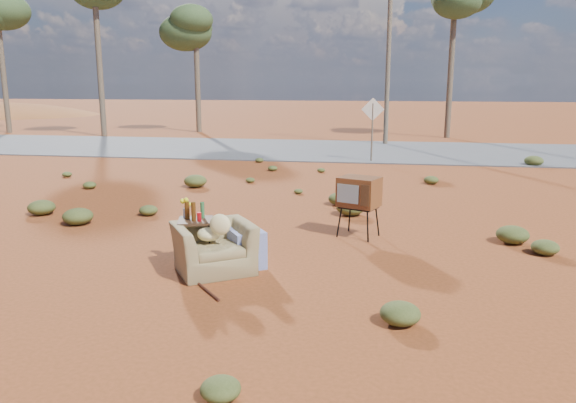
# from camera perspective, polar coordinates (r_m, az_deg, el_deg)

# --- Properties ---
(ground) EXTENTS (140.00, 140.00, 0.00)m
(ground) POSITION_cam_1_polar(r_m,az_deg,el_deg) (8.20, -3.90, -7.59)
(ground) COLOR brown
(ground) RESTS_ON ground
(highway) EXTENTS (140.00, 7.00, 0.04)m
(highway) POSITION_cam_1_polar(r_m,az_deg,el_deg) (22.74, 4.80, 5.24)
(highway) COLOR #565659
(highway) RESTS_ON ground
(armchair) EXTENTS (1.43, 1.40, 0.97)m
(armchair) POSITION_cam_1_polar(r_m,az_deg,el_deg) (8.38, -6.96, -3.95)
(armchair) COLOR olive
(armchair) RESTS_ON ground
(tv_unit) EXTENTS (0.83, 0.75, 1.09)m
(tv_unit) POSITION_cam_1_polar(r_m,az_deg,el_deg) (10.08, 7.23, 0.89)
(tv_unit) COLOR black
(tv_unit) RESTS_ON ground
(side_table) EXTENTS (0.63, 0.63, 1.03)m
(side_table) POSITION_cam_1_polar(r_m,az_deg,el_deg) (8.54, -9.60, -1.62)
(side_table) COLOR #3D2516
(side_table) RESTS_ON ground
(rusty_bar) EXTENTS (0.95, 1.14, 0.04)m
(rusty_bar) POSITION_cam_1_polar(r_m,az_deg,el_deg) (7.96, -9.12, -8.19)
(rusty_bar) COLOR #481F13
(rusty_bar) RESTS_ON ground
(road_sign) EXTENTS (0.78, 0.06, 2.19)m
(road_sign) POSITION_cam_1_polar(r_m,az_deg,el_deg) (19.54, 8.58, 8.37)
(road_sign) COLOR brown
(road_sign) RESTS_ON ground
(eucalyptus_near_left) EXTENTS (3.20, 3.20, 6.60)m
(eucalyptus_near_left) POSITION_cam_1_polar(r_m,az_deg,el_deg) (31.20, -9.36, 17.00)
(eucalyptus_near_left) COLOR brown
(eucalyptus_near_left) RESTS_ON ground
(eucalyptus_center) EXTENTS (3.20, 3.20, 7.60)m
(eucalyptus_center) POSITION_cam_1_polar(r_m,az_deg,el_deg) (28.91, 16.60, 19.02)
(eucalyptus_center) COLOR brown
(eucalyptus_center) RESTS_ON ground
(utility_pole_center) EXTENTS (1.40, 0.20, 8.00)m
(utility_pole_center) POSITION_cam_1_polar(r_m,az_deg,el_deg) (25.04, 10.19, 15.20)
(utility_pole_center) COLOR brown
(utility_pole_center) RESTS_ON ground
(scrub_patch) EXTENTS (17.49, 8.07, 0.33)m
(scrub_patch) POSITION_cam_1_polar(r_m,az_deg,el_deg) (12.48, -2.97, 0.02)
(scrub_patch) COLOR #4A5324
(scrub_patch) RESTS_ON ground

